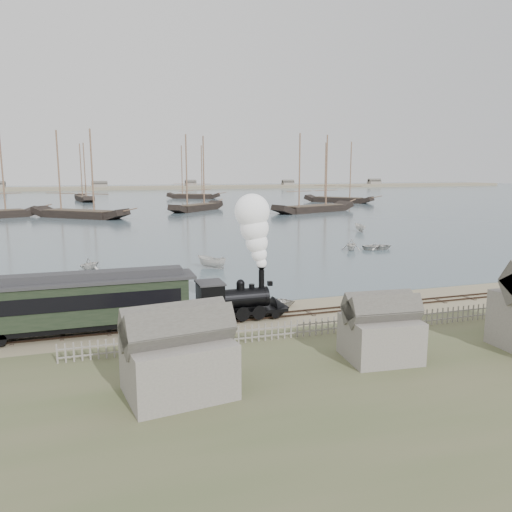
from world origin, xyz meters
name	(u,v)px	position (x,y,z in m)	size (l,w,h in m)	color
ground	(277,308)	(0.00, 0.00, 0.00)	(600.00, 600.00, 0.00)	gray
harbor_water	(129,197)	(0.00, 170.00, 0.03)	(600.00, 336.00, 0.06)	#41545D
rail_track	(286,315)	(0.00, -2.00, 0.04)	(120.00, 1.80, 0.16)	#33241C
picket_fence_west	(219,346)	(-6.50, -7.00, 0.00)	(19.00, 0.10, 1.20)	slate
picket_fence_east	(471,321)	(12.50, -7.50, 0.00)	(15.00, 0.10, 1.20)	slate
shed_left	(179,394)	(-10.00, -13.00, 0.00)	(5.00, 4.00, 4.10)	slate
shed_mid	(379,359)	(2.00, -12.00, 0.00)	(4.00, 3.50, 3.60)	slate
far_spit	(119,190)	(0.00, 250.00, 0.00)	(500.00, 20.00, 1.80)	tan
locomotive	(252,264)	(-2.68, -2.00, 4.13)	(7.16, 2.67, 8.93)	black
passenger_coach	(79,301)	(-14.81, -2.00, 2.34)	(15.37, 2.96, 3.73)	black
beached_dinghy	(274,302)	(0.00, 0.64, 0.37)	(3.54, 2.53, 0.73)	beige
rowboat_0	(69,288)	(-16.05, 10.52, 0.42)	(3.51, 2.51, 0.73)	beige
rowboat_1	(89,264)	(-14.35, 20.79, 0.74)	(2.60, 2.24, 1.37)	beige
rowboat_2	(212,262)	(-1.33, 17.45, 0.76)	(3.62, 1.36, 1.40)	beige
rowboat_3	(378,246)	(23.56, 23.37, 0.49)	(4.16, 2.97, 0.86)	beige
rowboat_4	(351,245)	(19.73, 23.86, 0.85)	(2.99, 2.58, 1.57)	beige
rowboat_5	(360,228)	(31.30, 41.92, 0.75)	(3.58, 1.35, 1.38)	beige
schooner_2	(77,174)	(-16.83, 85.01, 10.06)	(24.98, 5.76, 20.00)	black
schooner_3	(196,173)	(12.71, 95.89, 10.06)	(20.06, 4.63, 20.00)	black
schooner_4	(315,173)	(41.02, 82.70, 10.06)	(25.53, 5.89, 20.00)	black
schooner_5	(339,172)	(64.60, 114.88, 10.06)	(23.46, 5.41, 20.00)	black
schooner_7	(83,172)	(-16.60, 148.58, 10.06)	(19.11, 4.41, 20.00)	black
schooner_8	(193,172)	(22.60, 152.14, 10.06)	(20.00, 4.62, 20.00)	black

